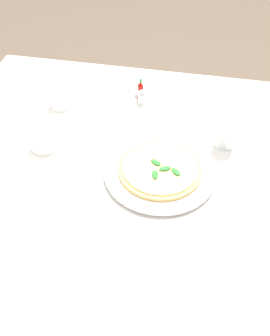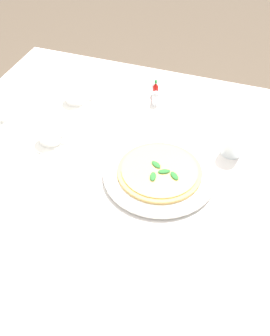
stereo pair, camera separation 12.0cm
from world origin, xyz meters
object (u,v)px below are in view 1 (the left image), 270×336
at_px(hot_sauce_bottle, 141,91).
at_px(pepper_shaker, 142,97).
at_px(coffee_cup_left_edge, 61,101).
at_px(water_glass_right_edge, 226,132).
at_px(pizza, 160,169).
at_px(pizza_plate, 160,172).
at_px(coffee_cup_back_corner, 43,143).
at_px(salt_shaker, 139,88).

height_order(hot_sauce_bottle, pepper_shaker, hot_sauce_bottle).
bearing_deg(pepper_shaker, hot_sauce_bottle, 19.65).
distance_m(coffee_cup_left_edge, water_glass_right_edge, 0.58).
distance_m(pizza, water_glass_right_edge, 0.26).
bearing_deg(pizza_plate, coffee_cup_back_corner, 84.13).
height_order(water_glass_right_edge, hot_sauce_bottle, water_glass_right_edge).
distance_m(pizza_plate, coffee_cup_back_corner, 0.38).
bearing_deg(hot_sauce_bottle, coffee_cup_back_corner, 143.94).
height_order(pizza_plate, coffee_cup_left_edge, coffee_cup_left_edge).
xyz_separation_m(pizza_plate, coffee_cup_back_corner, (0.04, 0.38, 0.02)).
xyz_separation_m(pizza, pepper_shaker, (0.35, 0.12, 0.00)).
xyz_separation_m(hot_sauce_bottle, salt_shaker, (0.03, 0.01, -0.01)).
relative_size(water_glass_right_edge, pepper_shaker, 1.95).
relative_size(pizza_plate, salt_shaker, 5.89).
relative_size(coffee_cup_back_corner, water_glass_right_edge, 1.21).
distance_m(coffee_cup_back_corner, coffee_cup_left_edge, 0.23).
bearing_deg(pepper_shaker, salt_shaker, 19.65).
bearing_deg(salt_shaker, pepper_shaker, -160.35).
height_order(coffee_cup_left_edge, water_glass_right_edge, water_glass_right_edge).
bearing_deg(pepper_shaker, pizza_plate, -161.09).
bearing_deg(coffee_cup_left_edge, coffee_cup_back_corner, -175.27).
relative_size(pizza, coffee_cup_left_edge, 1.92).
bearing_deg(pizza, pizza_plate, 44.27).
bearing_deg(hot_sauce_bottle, pizza, -161.02).
distance_m(pizza, hot_sauce_bottle, 0.40).
bearing_deg(water_glass_right_edge, pizza, 134.28).
bearing_deg(water_glass_right_edge, pizza_plate, 134.22).
distance_m(hot_sauce_bottle, salt_shaker, 0.03).
distance_m(coffee_cup_back_corner, pepper_shaker, 0.40).
relative_size(pizza_plate, coffee_cup_left_edge, 2.55).
distance_m(pizza, salt_shaker, 0.43).
height_order(pizza, water_glass_right_edge, water_glass_right_edge).
relative_size(coffee_cup_back_corner, hot_sauce_bottle, 1.60).
distance_m(pizza_plate, coffee_cup_left_edge, 0.48).
relative_size(coffee_cup_left_edge, hot_sauce_bottle, 1.57).
bearing_deg(coffee_cup_back_corner, pepper_shaker, -39.57).
distance_m(water_glass_right_edge, pepper_shaker, 0.35).
height_order(coffee_cup_left_edge, salt_shaker, coffee_cup_left_edge).
distance_m(pizza_plate, pizza, 0.01).
relative_size(coffee_cup_back_corner, salt_shaker, 2.36).
bearing_deg(pizza, hot_sauce_bottle, 18.98).
relative_size(coffee_cup_left_edge, pepper_shaker, 2.31).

